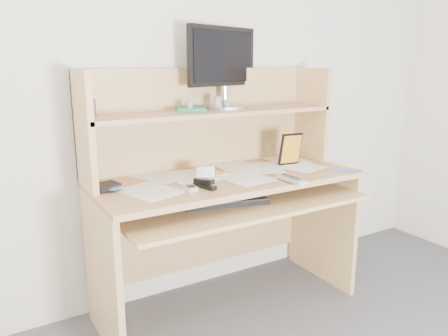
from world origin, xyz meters
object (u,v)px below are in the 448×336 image
desk (220,183)px  game_case (290,149)px  tv_remote (291,179)px  monitor (223,65)px  keyboard (225,201)px

desk → game_case: size_ratio=7.54×
tv_remote → monitor: 0.75m
keyboard → tv_remote: tv_remote is taller
tv_remote → keyboard: bearing=156.0°
desk → monitor: 0.65m
desk → keyboard: bearing=-114.1°
desk → monitor: monitor is taller
desk → tv_remote: size_ratio=7.64×
desk → game_case: 0.46m
desk → keyboard: 0.23m
keyboard → tv_remote: 0.35m
keyboard → game_case: game_case is taller
tv_remote → game_case: size_ratio=0.99×
game_case → desk: bearing=178.0°
monitor → keyboard: bearing=-136.8°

